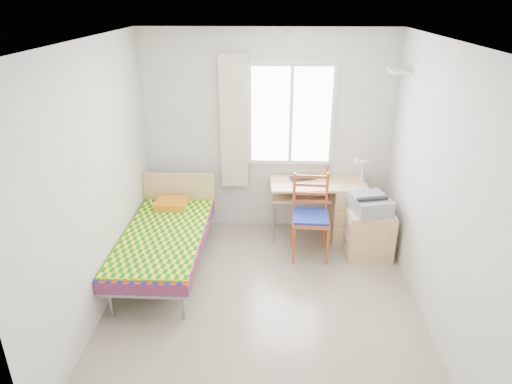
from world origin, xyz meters
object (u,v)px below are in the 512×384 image
desk (342,207)px  printer (370,204)px  bed (166,236)px  chair (311,212)px  cabinet (369,233)px

desk → printer: size_ratio=2.24×
bed → chair: size_ratio=1.91×
chair → cabinet: size_ratio=1.74×
desk → chair: chair is taller
desk → cabinet: size_ratio=2.11×
chair → cabinet: 0.76m
cabinet → desk: bearing=120.0°
chair → bed: bearing=-164.9°
bed → desk: bearing=21.8°
bed → chair: 1.73m
cabinet → bed: bearing=-171.9°
desk → cabinet: (0.28, -0.47, -0.12)m
bed → cabinet: (2.39, 0.37, -0.11)m
desk → printer: bearing=-64.8°
printer → desk: bearing=105.0°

